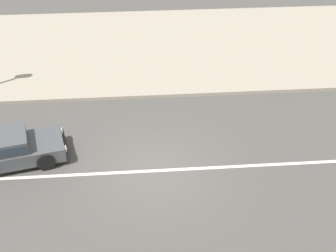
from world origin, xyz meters
The scene contains 4 objects.
ground_plane centered at (0.00, 0.00, 0.00)m, with size 160.00×160.00×0.00m, color #4C4947.
lane_centre_stripe centered at (0.00, 0.00, 0.00)m, with size 50.40×0.14×0.01m, color silver.
kerb_strip centered at (0.00, 9.72, 0.07)m, with size 68.00×10.00×0.15m, color #9E9384.
hatchback_dark_grey_1 centered at (-4.90, 0.87, 0.59)m, with size 3.85×2.33×1.10m.
Camera 1 is at (-0.58, -11.97, 9.72)m, focal length 50.00 mm.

